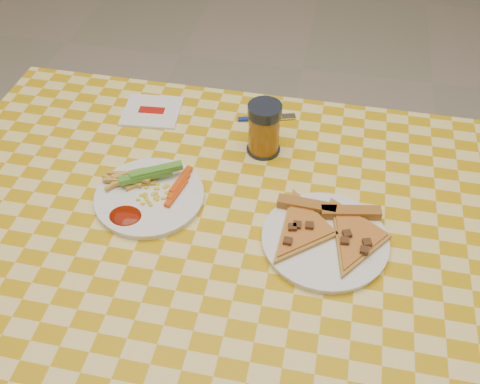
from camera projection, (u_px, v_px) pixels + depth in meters
name	position (u px, v px, depth m)	size (l,w,h in m)	color
table	(226.00, 245.00, 1.11)	(1.28, 0.88, 0.76)	silver
plate_left	(150.00, 197.00, 1.09)	(0.22, 0.22, 0.01)	white
plate_right	(325.00, 241.00, 1.01)	(0.24, 0.24, 0.01)	white
fries_veggies	(147.00, 185.00, 1.09)	(0.20, 0.18, 0.04)	gold
pizza_slices	(328.00, 229.00, 1.01)	(0.26, 0.24, 0.02)	#B48637
drink_glass	(264.00, 129.00, 1.16)	(0.08, 0.08, 0.12)	black
napkin	(152.00, 111.00, 1.30)	(0.15, 0.14, 0.01)	white
fork	(268.00, 118.00, 1.28)	(0.14, 0.05, 0.01)	navy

